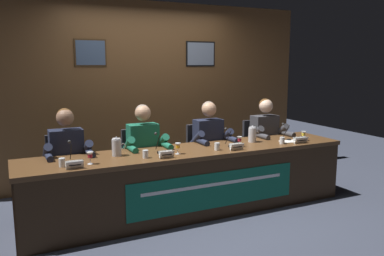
# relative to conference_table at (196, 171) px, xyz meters

# --- Properties ---
(ground_plane) EXTENTS (12.00, 12.00, 0.00)m
(ground_plane) POSITION_rel_conference_table_xyz_m (-0.00, 0.11, -0.52)
(ground_plane) COLOR #383D4C
(wall_back_panelled) EXTENTS (5.06, 0.14, 2.60)m
(wall_back_panelled) POSITION_rel_conference_table_xyz_m (-0.00, 1.61, 0.79)
(wall_back_panelled) COLOR brown
(wall_back_panelled) RESTS_ON ground_plane
(conference_table) EXTENTS (3.86, 0.76, 0.75)m
(conference_table) POSITION_rel_conference_table_xyz_m (0.00, 0.00, 0.00)
(conference_table) COLOR brown
(conference_table) RESTS_ON ground_plane
(chair_far_left) EXTENTS (0.44, 0.44, 0.92)m
(chair_far_left) POSITION_rel_conference_table_xyz_m (-1.34, 0.67, -0.07)
(chair_far_left) COLOR black
(chair_far_left) RESTS_ON ground_plane
(panelist_far_left) EXTENTS (0.51, 0.48, 1.25)m
(panelist_far_left) POSITION_rel_conference_table_xyz_m (-1.34, 0.47, 0.21)
(panelist_far_left) COLOR black
(panelist_far_left) RESTS_ON ground_plane
(nameplate_far_left) EXTENTS (0.16, 0.06, 0.08)m
(nameplate_far_left) POSITION_rel_conference_table_xyz_m (-1.37, -0.17, 0.27)
(nameplate_far_left) COLOR white
(nameplate_far_left) RESTS_ON conference_table
(juice_glass_far_left) EXTENTS (0.06, 0.06, 0.12)m
(juice_glass_far_left) POSITION_rel_conference_table_xyz_m (-1.20, -0.06, 0.32)
(juice_glass_far_left) COLOR white
(juice_glass_far_left) RESTS_ON conference_table
(water_cup_far_left) EXTENTS (0.06, 0.06, 0.08)m
(water_cup_far_left) POSITION_rel_conference_table_xyz_m (-1.46, -0.04, 0.27)
(water_cup_far_left) COLOR silver
(water_cup_far_left) RESTS_ON conference_table
(microphone_far_left) EXTENTS (0.06, 0.17, 0.22)m
(microphone_far_left) POSITION_rel_conference_table_xyz_m (-1.36, 0.07, 0.30)
(microphone_far_left) COLOR black
(microphone_far_left) RESTS_ON conference_table
(chair_center_left) EXTENTS (0.44, 0.44, 0.92)m
(chair_center_left) POSITION_rel_conference_table_xyz_m (-0.45, 0.67, -0.07)
(chair_center_left) COLOR black
(chair_center_left) RESTS_ON ground_plane
(panelist_center_left) EXTENTS (0.51, 0.48, 1.25)m
(panelist_center_left) POSITION_rel_conference_table_xyz_m (-0.45, 0.47, 0.21)
(panelist_center_left) COLOR black
(panelist_center_left) RESTS_ON ground_plane
(nameplate_center_left) EXTENTS (0.16, 0.06, 0.08)m
(nameplate_center_left) POSITION_rel_conference_table_xyz_m (-0.43, -0.15, 0.27)
(nameplate_center_left) COLOR white
(nameplate_center_left) RESTS_ON conference_table
(juice_glass_center_left) EXTENTS (0.06, 0.06, 0.12)m
(juice_glass_center_left) POSITION_rel_conference_table_xyz_m (-0.25, -0.04, 0.32)
(juice_glass_center_left) COLOR white
(juice_glass_center_left) RESTS_ON conference_table
(water_cup_center_left) EXTENTS (0.06, 0.06, 0.08)m
(water_cup_center_left) POSITION_rel_conference_table_xyz_m (-0.63, -0.06, 0.27)
(water_cup_center_left) COLOR silver
(water_cup_center_left) RESTS_ON conference_table
(microphone_center_left) EXTENTS (0.06, 0.17, 0.22)m
(microphone_center_left) POSITION_rel_conference_table_xyz_m (-0.41, 0.13, 0.30)
(microphone_center_left) COLOR black
(microphone_center_left) RESTS_ON conference_table
(chair_center_right) EXTENTS (0.44, 0.44, 0.92)m
(chair_center_right) POSITION_rel_conference_table_xyz_m (0.44, 0.67, -0.07)
(chair_center_right) COLOR black
(chair_center_right) RESTS_ON ground_plane
(panelist_center_right) EXTENTS (0.51, 0.48, 1.25)m
(panelist_center_right) POSITION_rel_conference_table_xyz_m (0.44, 0.47, 0.21)
(panelist_center_right) COLOR black
(panelist_center_right) RESTS_ON ground_plane
(nameplate_center_right) EXTENTS (0.17, 0.06, 0.08)m
(nameplate_center_right) POSITION_rel_conference_table_xyz_m (0.44, -0.14, 0.27)
(nameplate_center_right) COLOR white
(nameplate_center_right) RESTS_ON conference_table
(juice_glass_center_right) EXTENTS (0.06, 0.06, 0.12)m
(juice_glass_center_right) POSITION_rel_conference_table_xyz_m (0.57, -0.01, 0.32)
(juice_glass_center_right) COLOR white
(juice_glass_center_right) RESTS_ON conference_table
(water_cup_center_right) EXTENTS (0.06, 0.06, 0.08)m
(water_cup_center_right) POSITION_rel_conference_table_xyz_m (0.24, -0.05, 0.27)
(water_cup_center_right) COLOR silver
(water_cup_center_right) RESTS_ON conference_table
(microphone_center_right) EXTENTS (0.06, 0.17, 0.22)m
(microphone_center_right) POSITION_rel_conference_table_xyz_m (0.47, 0.07, 0.30)
(microphone_center_right) COLOR black
(microphone_center_right) RESTS_ON conference_table
(chair_far_right) EXTENTS (0.44, 0.44, 0.92)m
(chair_far_right) POSITION_rel_conference_table_xyz_m (1.33, 0.67, -0.07)
(chair_far_right) COLOR black
(chair_far_right) RESTS_ON ground_plane
(panelist_far_right) EXTENTS (0.51, 0.48, 1.25)m
(panelist_far_right) POSITION_rel_conference_table_xyz_m (1.33, 0.47, 0.21)
(panelist_far_right) COLOR black
(panelist_far_right) RESTS_ON ground_plane
(nameplate_far_right) EXTENTS (0.20, 0.06, 0.08)m
(nameplate_far_right) POSITION_rel_conference_table_xyz_m (1.37, -0.16, 0.27)
(nameplate_far_right) COLOR white
(nameplate_far_right) RESTS_ON conference_table
(juice_glass_far_right) EXTENTS (0.06, 0.06, 0.12)m
(juice_glass_far_right) POSITION_rel_conference_table_xyz_m (1.50, -0.05, 0.32)
(juice_glass_far_right) COLOR white
(juice_glass_far_right) RESTS_ON conference_table
(water_cup_far_right) EXTENTS (0.06, 0.06, 0.08)m
(water_cup_far_right) POSITION_rel_conference_table_xyz_m (1.13, -0.09, 0.27)
(water_cup_far_right) COLOR silver
(water_cup_far_right) RESTS_ON conference_table
(microphone_far_right) EXTENTS (0.06, 0.17, 0.22)m
(microphone_far_right) POSITION_rel_conference_table_xyz_m (1.33, 0.07, 0.30)
(microphone_far_right) COLOR black
(microphone_far_right) RESTS_ON conference_table
(water_pitcher_left_side) EXTENTS (0.15, 0.10, 0.21)m
(water_pitcher_left_side) POSITION_rel_conference_table_xyz_m (-0.87, 0.17, 0.33)
(water_pitcher_left_side) COLOR silver
(water_pitcher_left_side) RESTS_ON conference_table
(water_pitcher_right_side) EXTENTS (0.15, 0.10, 0.21)m
(water_pitcher_right_side) POSITION_rel_conference_table_xyz_m (0.87, 0.17, 0.33)
(water_pitcher_right_side) COLOR silver
(water_pitcher_right_side) RESTS_ON conference_table
(document_stack_far_right) EXTENTS (0.23, 0.17, 0.01)m
(document_stack_far_right) POSITION_rel_conference_table_xyz_m (1.28, -0.04, 0.24)
(document_stack_far_right) COLOR white
(document_stack_far_right) RESTS_ON conference_table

